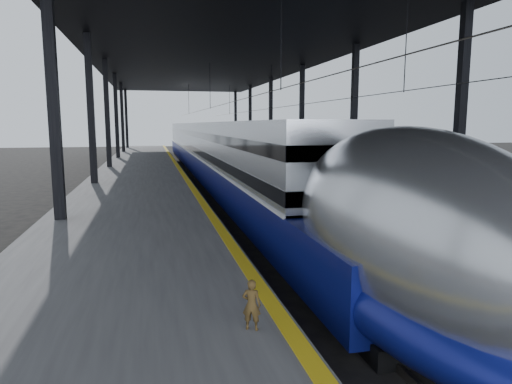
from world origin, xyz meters
name	(u,v)px	position (x,y,z in m)	size (l,w,h in m)	color
ground	(259,283)	(0.00, 0.00, 0.00)	(160.00, 160.00, 0.00)	black
platform	(140,180)	(-3.50, 20.00, 0.50)	(6.00, 80.00, 1.00)	#4C4C4F
yellow_strip	(181,172)	(-0.70, 20.00, 1.00)	(0.30, 80.00, 0.01)	gold
rails	(255,183)	(4.50, 20.00, 0.08)	(6.52, 80.00, 0.16)	slate
canopy	(218,51)	(1.90, 20.00, 9.12)	(18.00, 75.00, 9.47)	black
tgv_train	(213,153)	(2.00, 23.91, 2.03)	(3.02, 65.20, 4.33)	#ABADB2
second_train	(249,147)	(7.00, 33.87, 1.98)	(2.84, 56.05, 3.91)	navy
child	(252,305)	(-1.27, -4.77, 1.41)	(0.30, 0.20, 0.82)	#4A3618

